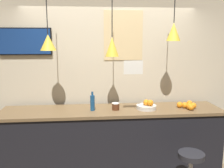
# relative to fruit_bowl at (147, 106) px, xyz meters

# --- Properties ---
(back_wall) EXTENTS (8.00, 0.06, 2.90)m
(back_wall) POSITION_rel_fruit_bowl_xyz_m (-0.47, 0.46, 0.29)
(back_wall) COLOR beige
(back_wall) RESTS_ON ground_plane
(service_counter) EXTENTS (3.00, 0.62, 1.11)m
(service_counter) POSITION_rel_fruit_bowl_xyz_m (-0.47, 0.04, -0.60)
(service_counter) COLOR black
(service_counter) RESTS_ON ground_plane
(fruit_bowl) EXTENTS (0.27, 0.27, 0.14)m
(fruit_bowl) POSITION_rel_fruit_bowl_xyz_m (0.00, 0.00, 0.00)
(fruit_bowl) COLOR beige
(fruit_bowl) RESTS_ON service_counter
(orange_pile) EXTENTS (0.25, 0.29, 0.09)m
(orange_pile) POSITION_rel_fruit_bowl_xyz_m (0.58, -0.03, -0.01)
(orange_pile) COLOR orange
(orange_pile) RESTS_ON service_counter
(juice_bottle) EXTENTS (0.06, 0.06, 0.26)m
(juice_bottle) POSITION_rel_fruit_bowl_xyz_m (-0.74, 0.00, 0.06)
(juice_bottle) COLOR navy
(juice_bottle) RESTS_ON service_counter
(spread_jar) EXTENTS (0.10, 0.10, 0.10)m
(spread_jar) POSITION_rel_fruit_bowl_xyz_m (-0.43, 0.00, -0.00)
(spread_jar) COLOR #562D19
(spread_jar) RESTS_ON service_counter
(pendant_lamp_left) EXTENTS (0.20, 0.20, 0.89)m
(pendant_lamp_left) POSITION_rel_fruit_bowl_xyz_m (-1.29, 0.03, 0.86)
(pendant_lamp_left) COLOR black
(pendant_lamp_middle) EXTENTS (0.18, 0.18, 0.98)m
(pendant_lamp_middle) POSITION_rel_fruit_bowl_xyz_m (-0.47, 0.03, 0.80)
(pendant_lamp_middle) COLOR black
(pendant_lamp_right) EXTENTS (0.19, 0.19, 0.78)m
(pendant_lamp_right) POSITION_rel_fruit_bowl_xyz_m (0.34, 0.03, 0.99)
(pendant_lamp_right) COLOR black
(mounted_tv) EXTENTS (0.73, 0.04, 0.38)m
(mounted_tv) POSITION_rel_fruit_bowl_xyz_m (-1.66, 0.41, 0.86)
(mounted_tv) COLOR black
(hanging_menu_board) EXTENTS (0.24, 0.01, 0.17)m
(hanging_menu_board) POSITION_rel_fruit_bowl_xyz_m (-0.23, -0.20, 0.55)
(hanging_menu_board) COLOR white
(wall_poster) EXTENTS (0.57, 0.01, 0.71)m
(wall_poster) POSITION_rel_fruit_bowl_xyz_m (-0.27, 0.42, 0.94)
(wall_poster) COLOR #DBBC84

